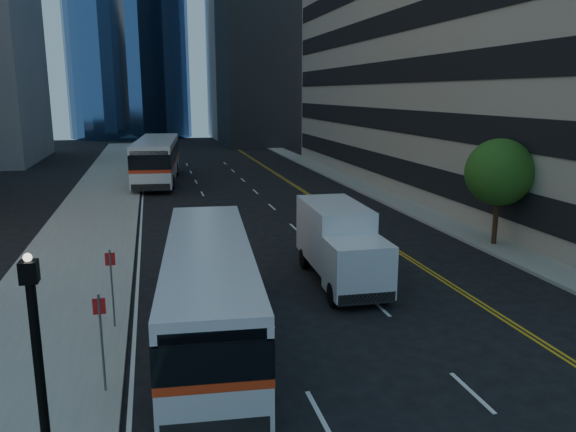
# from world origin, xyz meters

# --- Properties ---
(ground) EXTENTS (160.00, 160.00, 0.00)m
(ground) POSITION_xyz_m (0.00, 0.00, 0.00)
(ground) COLOR black
(ground) RESTS_ON ground
(sidewalk_west) EXTENTS (5.00, 90.00, 0.15)m
(sidewalk_west) POSITION_xyz_m (-10.50, 25.00, 0.07)
(sidewalk_west) COLOR gray
(sidewalk_west) RESTS_ON ground
(sidewalk_east) EXTENTS (2.00, 90.00, 0.15)m
(sidewalk_east) POSITION_xyz_m (9.00, 25.00, 0.07)
(sidewalk_east) COLOR gray
(sidewalk_east) RESTS_ON ground
(street_tree) EXTENTS (3.20, 3.20, 5.10)m
(street_tree) POSITION_xyz_m (9.00, 8.00, 3.64)
(street_tree) COLOR #332114
(street_tree) RESTS_ON sidewalk_east
(lamp_post) EXTENTS (0.28, 0.28, 4.56)m
(lamp_post) POSITION_xyz_m (-9.00, -6.00, 2.72)
(lamp_post) COLOR black
(lamp_post) RESTS_ON sidewalk_west
(bus_front) EXTENTS (3.43, 11.59, 2.95)m
(bus_front) POSITION_xyz_m (-5.52, 0.79, 1.61)
(bus_front) COLOR silver
(bus_front) RESTS_ON ground
(bus_rear) EXTENTS (4.19, 14.01, 3.56)m
(bus_rear) POSITION_xyz_m (-6.60, 32.80, 1.94)
(bus_rear) COLOR silver
(bus_rear) RESTS_ON ground
(box_truck) EXTENTS (2.38, 6.35, 3.00)m
(box_truck) POSITION_xyz_m (-0.03, 4.76, 1.59)
(box_truck) COLOR silver
(box_truck) RESTS_ON ground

